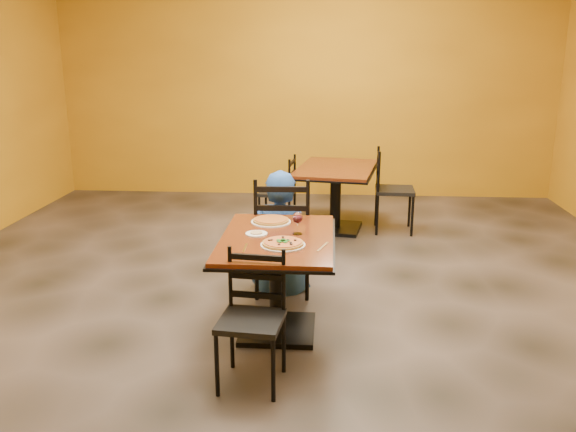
# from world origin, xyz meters

# --- Properties ---
(floor) EXTENTS (7.00, 8.00, 0.01)m
(floor) POSITION_xyz_m (0.00, 0.00, 0.00)
(floor) COLOR black
(floor) RESTS_ON ground
(wall_back) EXTENTS (7.00, 0.01, 3.00)m
(wall_back) POSITION_xyz_m (0.00, 4.00, 1.50)
(wall_back) COLOR orange
(wall_back) RESTS_ON ground
(table_main) EXTENTS (0.83, 1.23, 0.75)m
(table_main) POSITION_xyz_m (0.00, -0.50, 0.56)
(table_main) COLOR #5F240F
(table_main) RESTS_ON floor
(table_second) EXTENTS (1.07, 1.41, 0.75)m
(table_second) POSITION_xyz_m (0.44, 2.21, 0.56)
(table_second) COLOR #5F240F
(table_second) RESTS_ON floor
(chair_main_near) EXTENTS (0.42, 0.42, 0.85)m
(chair_main_near) POSITION_xyz_m (-0.10, -1.23, 0.43)
(chair_main_near) COLOR black
(chair_main_near) RESTS_ON floor
(chair_main_far) EXTENTS (0.49, 0.49, 1.04)m
(chair_main_far) POSITION_xyz_m (-0.03, 0.31, 0.52)
(chair_main_far) COLOR black
(chair_main_far) RESTS_ON floor
(chair_second_left) EXTENTS (0.43, 0.43, 0.87)m
(chair_second_left) POSITION_xyz_m (-0.24, 2.21, 0.43)
(chair_second_left) COLOR black
(chair_second_left) RESTS_ON floor
(chair_second_right) EXTENTS (0.45, 0.45, 0.97)m
(chair_second_right) POSITION_xyz_m (1.12, 2.21, 0.48)
(chair_second_right) COLOR black
(chair_second_right) RESTS_ON floor
(diner) EXTENTS (0.61, 0.46, 1.07)m
(diner) POSITION_xyz_m (-0.05, 0.35, 0.54)
(diner) COLOR navy
(diner) RESTS_ON floor
(plate_main) EXTENTS (0.31, 0.31, 0.01)m
(plate_main) POSITION_xyz_m (0.06, -0.70, 0.76)
(plate_main) COLOR white
(plate_main) RESTS_ON table_main
(pizza_main) EXTENTS (0.28, 0.28, 0.02)m
(pizza_main) POSITION_xyz_m (0.06, -0.70, 0.77)
(pizza_main) COLOR maroon
(pizza_main) RESTS_ON plate_main
(plate_far) EXTENTS (0.31, 0.31, 0.01)m
(plate_far) POSITION_xyz_m (-0.08, -0.14, 0.76)
(plate_far) COLOR white
(plate_far) RESTS_ON table_main
(pizza_far) EXTENTS (0.28, 0.28, 0.02)m
(pizza_far) POSITION_xyz_m (-0.08, -0.14, 0.77)
(pizza_far) COLOR #C47625
(pizza_far) RESTS_ON plate_far
(side_plate) EXTENTS (0.16, 0.16, 0.01)m
(side_plate) POSITION_xyz_m (-0.16, -0.46, 0.76)
(side_plate) COLOR white
(side_plate) RESTS_ON table_main
(dip) EXTENTS (0.09, 0.09, 0.01)m
(dip) POSITION_xyz_m (-0.16, -0.46, 0.76)
(dip) COLOR #AA8452
(dip) RESTS_ON side_plate
(wine_glass) EXTENTS (0.08, 0.08, 0.18)m
(wine_glass) POSITION_xyz_m (0.14, -0.42, 0.84)
(wine_glass) COLOR white
(wine_glass) RESTS_ON table_main
(fork) EXTENTS (0.02, 0.19, 0.00)m
(fork) POSITION_xyz_m (-0.19, -0.77, 0.75)
(fork) COLOR silver
(fork) RESTS_ON table_main
(knife) EXTENTS (0.08, 0.20, 0.00)m
(knife) POSITION_xyz_m (0.33, -0.71, 0.75)
(knife) COLOR silver
(knife) RESTS_ON table_main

